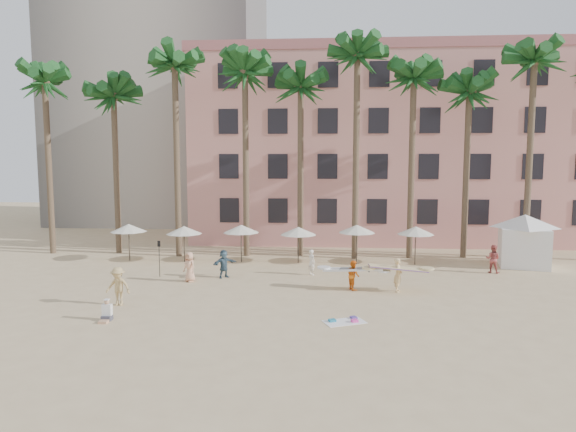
{
  "coord_description": "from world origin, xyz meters",
  "views": [
    {
      "loc": [
        0.77,
        -22.47,
        7.15
      ],
      "look_at": [
        -1.25,
        6.0,
        4.0
      ],
      "focal_mm": 32.0,
      "sensor_mm": 36.0,
      "label": 1
    }
  ],
  "objects_px": {
    "pink_hotel": "(392,150)",
    "cabana": "(524,236)",
    "carrier_white": "(353,274)",
    "carrier_yellow": "(398,273)"
  },
  "relations": [
    {
      "from": "pink_hotel",
      "to": "cabana",
      "type": "distance_m",
      "value": 16.35
    },
    {
      "from": "pink_hotel",
      "to": "carrier_white",
      "type": "relative_size",
      "value": 10.38
    },
    {
      "from": "pink_hotel",
      "to": "cabana",
      "type": "height_order",
      "value": "pink_hotel"
    },
    {
      "from": "carrier_yellow",
      "to": "carrier_white",
      "type": "distance_m",
      "value": 2.41
    },
    {
      "from": "cabana",
      "to": "pink_hotel",
      "type": "bearing_deg",
      "value": 118.09
    },
    {
      "from": "cabana",
      "to": "carrier_yellow",
      "type": "relative_size",
      "value": 1.72
    },
    {
      "from": "pink_hotel",
      "to": "cabana",
      "type": "bearing_deg",
      "value": -61.91
    },
    {
      "from": "carrier_yellow",
      "to": "pink_hotel",
      "type": "bearing_deg",
      "value": 83.95
    },
    {
      "from": "pink_hotel",
      "to": "carrier_yellow",
      "type": "bearing_deg",
      "value": -96.05
    },
    {
      "from": "carrier_yellow",
      "to": "carrier_white",
      "type": "height_order",
      "value": "carrier_yellow"
    }
  ]
}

